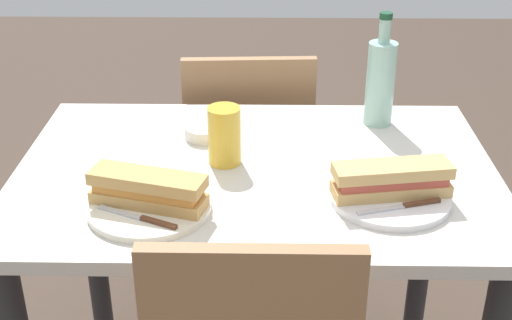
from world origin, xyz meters
The scene contains 11 objects.
dining_table centered at (0.00, 0.00, 0.64)m, with size 1.08×0.74×0.78m.
chair_near centered at (0.03, -0.57, 0.50)m, with size 0.42×0.42×0.88m.
plate_near centered at (0.21, 0.19, 0.78)m, with size 0.25×0.25×0.01m, color silver.
baguette_sandwich_near centered at (0.21, 0.19, 0.82)m, with size 0.24×0.13×0.07m.
knife_near centered at (0.22, 0.25, 0.79)m, with size 0.17×0.09×0.01m.
plate_far centered at (-0.28, 0.14, 0.78)m, with size 0.25×0.25×0.01m, color white.
baguette_sandwich_far centered at (-0.28, 0.14, 0.82)m, with size 0.25×0.11×0.07m.
knife_far centered at (-0.30, 0.19, 0.79)m, with size 0.18×0.06×0.01m.
water_bottle centered at (-0.31, -0.25, 0.89)m, with size 0.07×0.07×0.29m.
beer_glass centered at (0.07, -0.03, 0.84)m, with size 0.07×0.07×0.13m, color gold.
olive_bowl centered at (0.13, -0.16, 0.79)m, with size 0.11×0.11×0.03m, color silver.
Camera 1 is at (-0.02, 1.39, 1.51)m, focal length 48.91 mm.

